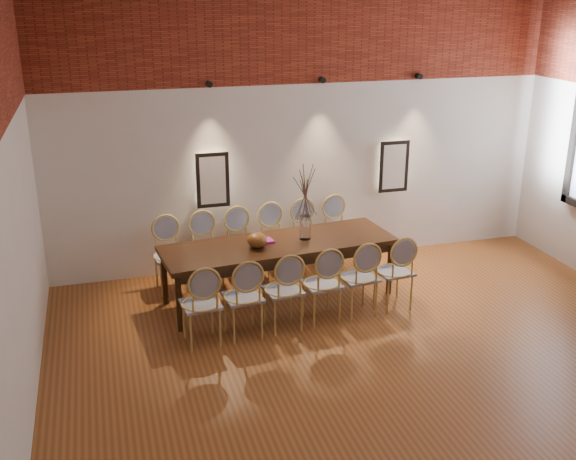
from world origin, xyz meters
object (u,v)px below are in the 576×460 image
object	(u,v)px
chair_far_f	(340,232)
chair_far_b	(207,251)
chair_near_a	(201,304)
bowl	(257,240)
chair_far_d	(276,241)
book	(262,241)
chair_far_e	(308,237)
chair_far_c	(242,246)
chair_near_c	(283,290)
chair_near_e	(358,277)
dining_table	(279,271)
chair_far_a	(170,256)
chair_near_d	(322,283)
chair_near_f	(394,271)
vase	(305,227)
chair_near_b	(243,297)

from	to	relation	value
chair_far_f	chair_far_b	bearing A→B (deg)	-0.00
chair_near_a	bowl	size ratio (longest dim) A/B	3.92
chair_far_d	book	world-z (taller)	chair_far_d
chair_far_d	book	bearing A→B (deg)	57.20
chair_far_b	chair_far_e	bearing A→B (deg)	180.00
chair_far_e	chair_far_c	bearing A→B (deg)	-0.00
chair_near_c	chair_near_e	xyz separation A→B (m)	(0.95, 0.10, 0.00)
chair_near_a	chair_near_e	size ratio (longest dim) A/B	1.00
chair_near_e	book	xyz separation A→B (m)	(-0.99, 0.72, 0.30)
dining_table	chair_far_a	distance (m)	1.41
chair_near_d	chair_far_c	bearing A→B (deg)	107.89
chair_far_c	book	distance (m)	0.73
chair_far_e	bowl	distance (m)	1.34
chair_near_e	bowl	xyz separation A→B (m)	(-1.08, 0.58, 0.37)
chair_far_b	chair_far_f	bearing A→B (deg)	180.00
bowl	chair_near_d	bearing A→B (deg)	-46.17
chair_near_e	chair_far_e	xyz separation A→B (m)	(-0.15, 1.48, 0.00)
dining_table	chair_near_e	world-z (taller)	chair_near_e
chair_near_f	chair_far_b	world-z (taller)	same
chair_far_a	chair_far_c	size ratio (longest dim) A/B	1.00
chair_near_d	chair_far_d	xyz separation A→B (m)	(-0.15, 1.48, 0.00)
dining_table	chair_near_c	world-z (taller)	chair_near_c
chair_near_e	chair_far_e	size ratio (longest dim) A/B	1.00
dining_table	chair_far_a	bearing A→B (deg)	148.21
chair_near_d	chair_far_e	world-z (taller)	same
dining_table	chair_far_e	world-z (taller)	chair_far_e
chair_far_d	chair_far_f	world-z (taller)	same
chair_near_d	vase	bearing A→B (deg)	81.77
chair_far_c	chair_far_f	xyz separation A→B (m)	(1.43, 0.15, 0.00)
chair_near_c	chair_near_d	size ratio (longest dim) A/B	1.00
chair_far_d	vase	xyz separation A→B (m)	(0.18, -0.73, 0.43)
chair_near_b	chair_near_a	bearing A→B (deg)	-180.00
chair_far_a	chair_near_c	bearing A→B (deg)	122.84
chair_far_a	chair_far_d	size ratio (longest dim) A/B	1.00
dining_table	bowl	bearing A→B (deg)	-170.56
chair_near_f	chair_far_e	size ratio (longest dim) A/B	1.00
chair_near_b	chair_far_c	size ratio (longest dim) A/B	1.00
chair_near_e	bowl	distance (m)	1.29
chair_near_a	vase	world-z (taller)	vase
dining_table	chair_near_b	world-z (taller)	chair_near_b
bowl	chair_far_f	bearing A→B (deg)	33.70
chair_far_a	vase	xyz separation A→B (m)	(1.61, -0.58, 0.43)
chair_near_d	chair_near_e	world-z (taller)	same
chair_near_d	chair_far_d	world-z (taller)	same
chair_near_d	chair_far_f	xyz separation A→B (m)	(0.80, 1.57, 0.00)
chair_near_a	chair_near_f	distance (m)	2.39
dining_table	chair_near_a	size ratio (longest dim) A/B	3.05
vase	chair_far_c	bearing A→B (deg)	134.15
chair_near_b	chair_far_d	bearing A→B (deg)	57.16
chair_near_a	chair_near_d	distance (m)	1.44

